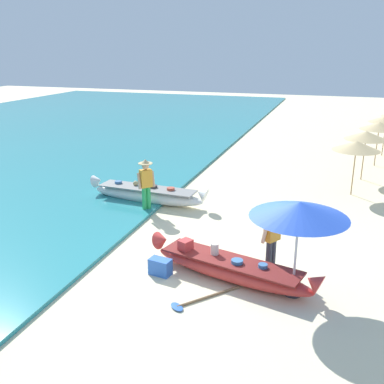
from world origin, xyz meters
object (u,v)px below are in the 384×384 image
(boat_red_foreground, at_px, (230,268))
(patio_umbrella_large, at_px, (299,210))
(person_tourist_customer, at_px, (272,237))
(cooler_box, at_px, (160,267))
(person_vendor_hatted, at_px, (146,182))
(boat_white_midground, at_px, (147,194))
(paddle, at_px, (201,299))

(boat_red_foreground, distance_m, patio_umbrella_large, 2.17)
(person_tourist_customer, height_order, patio_umbrella_large, patio_umbrella_large)
(cooler_box, bearing_deg, patio_umbrella_large, 10.46)
(boat_red_foreground, relative_size, patio_umbrella_large, 2.00)
(person_vendor_hatted, bearing_deg, boat_red_foreground, -43.68)
(boat_white_midground, distance_m, paddle, 6.22)
(person_tourist_customer, bearing_deg, boat_white_midground, 142.96)
(boat_red_foreground, xyz_separation_m, person_tourist_customer, (0.81, 0.63, 0.60))
(person_vendor_hatted, height_order, patio_umbrella_large, patio_umbrella_large)
(paddle, bearing_deg, person_vendor_hatted, 125.67)
(boat_red_foreground, xyz_separation_m, boat_white_midground, (-3.81, 4.11, 0.02))
(person_tourist_customer, bearing_deg, paddle, -124.41)
(person_vendor_hatted, distance_m, cooler_box, 4.19)
(paddle, bearing_deg, boat_white_midground, 123.85)
(boat_white_midground, bearing_deg, patio_umbrella_large, -39.71)
(cooler_box, xyz_separation_m, paddle, (1.20, -0.75, -0.16))
(person_tourist_customer, distance_m, cooler_box, 2.62)
(boat_red_foreground, bearing_deg, paddle, -108.11)
(boat_red_foreground, distance_m, paddle, 1.13)
(boat_red_foreground, relative_size, boat_white_midground, 0.97)
(boat_red_foreground, bearing_deg, boat_white_midground, 132.79)
(boat_red_foreground, bearing_deg, person_tourist_customer, 37.95)
(person_tourist_customer, xyz_separation_m, paddle, (-1.15, -1.68, -0.84))
(person_tourist_customer, xyz_separation_m, cooler_box, (-2.36, -0.93, -0.68))
(cooler_box, relative_size, paddle, 0.33)
(person_vendor_hatted, height_order, cooler_box, person_vendor_hatted)
(cooler_box, bearing_deg, boat_white_midground, 126.14)
(boat_red_foreground, height_order, patio_umbrella_large, patio_umbrella_large)
(person_tourist_customer, bearing_deg, cooler_box, -158.47)
(patio_umbrella_large, height_order, cooler_box, patio_umbrella_large)
(person_tourist_customer, relative_size, patio_umbrella_large, 0.75)
(boat_red_foreground, relative_size, paddle, 2.76)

